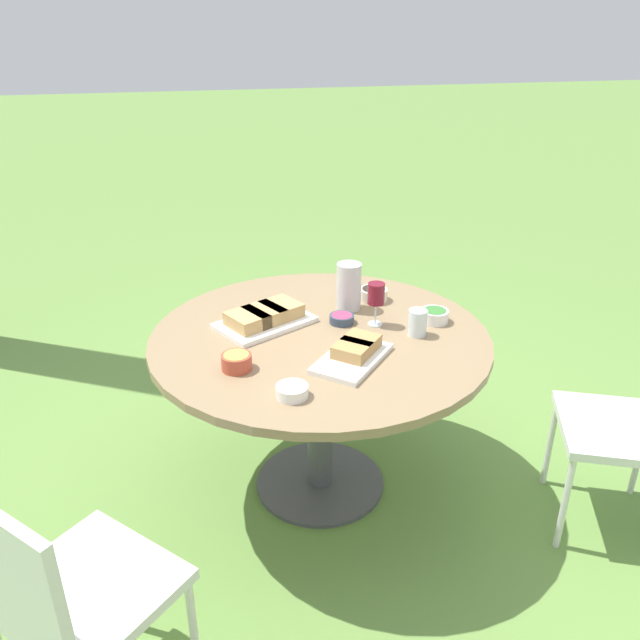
{
  "coord_description": "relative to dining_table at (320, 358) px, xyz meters",
  "views": [
    {
      "loc": [
        -2.15,
        0.61,
        1.86
      ],
      "look_at": [
        0.0,
        0.0,
        0.82
      ],
      "focal_mm": 35.0,
      "sensor_mm": 36.0,
      "label": 1
    }
  ],
  "objects": [
    {
      "name": "bowl_dip_cream",
      "position": [
        -0.43,
        0.22,
        0.13
      ],
      "size": [
        0.11,
        0.11,
        0.04
      ],
      "color": "white",
      "rests_on": "dining_table"
    },
    {
      "name": "ground_plane",
      "position": [
        0.0,
        0.0,
        -0.64
      ],
      "size": [
        40.0,
        40.0,
        0.0
      ],
      "primitive_type": "plane",
      "color": "#668E42"
    },
    {
      "name": "bowl_dip_red",
      "position": [
        0.07,
        -0.11,
        0.13
      ],
      "size": [
        0.1,
        0.1,
        0.04
      ],
      "color": "#334256",
      "rests_on": "dining_table"
    },
    {
      "name": "cup_water_near",
      "position": [
        -0.12,
        -0.37,
        0.16
      ],
      "size": [
        0.07,
        0.07,
        0.11
      ],
      "color": "silver",
      "rests_on": "dining_table"
    },
    {
      "name": "wine_glass",
      "position": [
        0.02,
        -0.24,
        0.24
      ],
      "size": [
        0.07,
        0.07,
        0.18
      ],
      "color": "silver",
      "rests_on": "dining_table"
    },
    {
      "name": "chair_near_left",
      "position": [
        -0.83,
        0.95,
        -0.12
      ],
      "size": [
        0.61,
        0.61,
        0.89
      ],
      "color": "silver",
      "rests_on": "ground_plane"
    },
    {
      "name": "platter_bread_main",
      "position": [
        -0.24,
        -0.06,
        0.14
      ],
      "size": [
        0.37,
        0.37,
        0.07
      ],
      "color": "white",
      "rests_on": "dining_table"
    },
    {
      "name": "platter_charcuterie",
      "position": [
        0.14,
        0.2,
        0.15
      ],
      "size": [
        0.38,
        0.45,
        0.07
      ],
      "color": "white",
      "rests_on": "dining_table"
    },
    {
      "name": "bowl_olives",
      "position": [
        0.26,
        -0.32,
        0.14
      ],
      "size": [
        0.13,
        0.13,
        0.06
      ],
      "color": "beige",
      "rests_on": "dining_table"
    },
    {
      "name": "dining_table",
      "position": [
        0.0,
        0.0,
        0.0
      ],
      "size": [
        1.36,
        1.36,
        0.76
      ],
      "color": "#4C4C51",
      "rests_on": "ground_plane"
    },
    {
      "name": "bowl_salad",
      "position": [
        -0.02,
        -0.49,
        0.14
      ],
      "size": [
        0.12,
        0.12,
        0.05
      ],
      "color": "white",
      "rests_on": "dining_table"
    },
    {
      "name": "bowl_fries",
      "position": [
        -0.19,
        0.37,
        0.14
      ],
      "size": [
        0.11,
        0.11,
        0.06
      ],
      "color": "#B74733",
      "rests_on": "dining_table"
    },
    {
      "name": "water_pitcher",
      "position": [
        0.2,
        -0.19,
        0.22
      ],
      "size": [
        0.11,
        0.11,
        0.21
      ],
      "color": "silver",
      "rests_on": "dining_table"
    }
  ]
}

